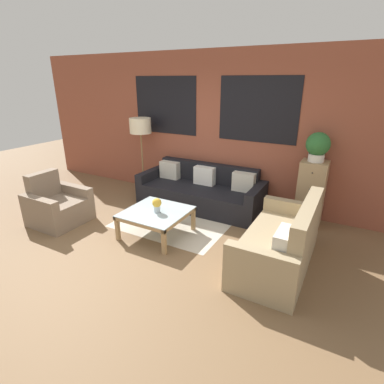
% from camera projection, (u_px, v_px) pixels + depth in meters
% --- Properties ---
extents(ground_plane, '(16.00, 16.00, 0.00)m').
position_uv_depth(ground_plane, '(131.00, 253.00, 4.22)').
color(ground_plane, brown).
extents(wall_back_brick, '(8.40, 0.09, 2.80)m').
position_uv_depth(wall_back_brick, '(209.00, 128.00, 5.72)').
color(wall_back_brick, brown).
rests_on(wall_back_brick, ground_plane).
extents(rug, '(1.83, 1.58, 0.00)m').
position_uv_depth(rug, '(177.00, 220.00, 5.20)').
color(rug, beige).
rests_on(rug, ground_plane).
extents(couch_dark, '(2.35, 0.88, 0.78)m').
position_uv_depth(couch_dark, '(201.00, 192.00, 5.67)').
color(couch_dark, black).
rests_on(couch_dark, ground_plane).
extents(settee_vintage, '(0.80, 1.68, 0.92)m').
position_uv_depth(settee_vintage, '(281.00, 245.00, 3.81)').
color(settee_vintage, tan).
rests_on(settee_vintage, ground_plane).
extents(armchair_corner, '(0.80, 0.83, 0.84)m').
position_uv_depth(armchair_corner, '(58.00, 207.00, 5.05)').
color(armchair_corner, '#84705B').
rests_on(armchair_corner, ground_plane).
extents(coffee_table, '(0.91, 0.91, 0.40)m').
position_uv_depth(coffee_table, '(156.00, 214.00, 4.60)').
color(coffee_table, silver).
rests_on(coffee_table, ground_plane).
extents(floor_lamp, '(0.43, 0.43, 1.57)m').
position_uv_depth(floor_lamp, '(140.00, 128.00, 6.01)').
color(floor_lamp, olive).
rests_on(floor_lamp, ground_plane).
extents(drawer_cabinet, '(0.41, 0.40, 1.08)m').
position_uv_depth(drawer_cabinet, '(311.00, 193.00, 4.89)').
color(drawer_cabinet, tan).
rests_on(drawer_cabinet, ground_plane).
extents(potted_plant, '(0.36, 0.36, 0.46)m').
position_uv_depth(potted_plant, '(318.00, 146.00, 4.62)').
color(potted_plant, silver).
rests_on(potted_plant, drawer_cabinet).
extents(flower_vase, '(0.14, 0.14, 0.23)m').
position_uv_depth(flower_vase, '(157.00, 204.00, 4.49)').
color(flower_vase, '#ADBCC6').
rests_on(flower_vase, coffee_table).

